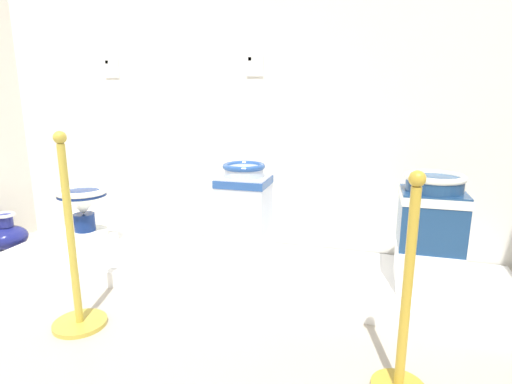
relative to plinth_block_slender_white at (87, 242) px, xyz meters
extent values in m
cube|color=silver|center=(1.18, 0.53, 1.44)|extent=(4.42, 0.06, 3.18)
cube|color=white|center=(1.18, 0.07, -0.10)|extent=(3.46, 0.81, 0.10)
cube|color=white|center=(0.00, 0.00, 0.00)|extent=(0.34, 0.30, 0.09)
cylinder|color=white|center=(0.00, 0.00, 0.07)|extent=(0.31, 0.31, 0.05)
cylinder|color=navy|center=(0.00, 0.00, 0.16)|extent=(0.15, 0.15, 0.13)
cone|color=white|center=(0.00, 0.00, 0.31)|extent=(0.35, 0.35, 0.17)
cylinder|color=navy|center=(0.00, 0.00, 0.37)|extent=(0.34, 0.34, 0.03)
torus|color=white|center=(0.00, 0.00, 0.39)|extent=(0.36, 0.36, 0.04)
cylinder|color=navy|center=(0.00, 0.00, 0.39)|extent=(0.25, 0.25, 0.01)
cube|color=white|center=(1.20, 0.08, 0.06)|extent=(0.34, 0.37, 0.20)
cube|color=silver|center=(1.20, 0.08, 0.35)|extent=(0.32, 0.29, 0.39)
cube|color=#264D97|center=(1.20, 0.08, 0.51)|extent=(0.33, 0.30, 0.05)
cylinder|color=silver|center=(1.20, 0.08, 0.58)|extent=(0.25, 0.25, 0.07)
torus|color=#264D97|center=(1.20, 0.08, 0.61)|extent=(0.28, 0.28, 0.04)
cube|color=white|center=(2.35, 0.02, 0.08)|extent=(0.34, 0.37, 0.25)
cube|color=navy|center=(2.35, 0.02, 0.37)|extent=(0.35, 0.33, 0.33)
cube|color=white|center=(2.35, 0.02, 0.50)|extent=(0.35, 0.34, 0.05)
cylinder|color=navy|center=(2.35, 0.02, 0.57)|extent=(0.31, 0.31, 0.08)
torus|color=white|center=(2.35, 0.02, 0.62)|extent=(0.33, 0.33, 0.04)
cube|color=white|center=(-0.01, 0.49, 1.27)|extent=(0.12, 0.01, 0.15)
cube|color=#5B9E4C|center=(-0.05, 0.49, 1.32)|extent=(0.02, 0.01, 0.02)
cube|color=white|center=(1.16, 0.49, 1.27)|extent=(0.12, 0.01, 0.15)
cube|color=slate|center=(1.12, 0.49, 1.31)|extent=(0.02, 0.01, 0.02)
cylinder|color=white|center=(-0.73, -0.01, -0.13)|extent=(0.16, 0.16, 0.03)
ellipsoid|color=navy|center=(-0.73, -0.01, -0.03)|extent=(0.30, 0.30, 0.18)
cylinder|color=navy|center=(-0.73, -0.01, 0.11)|extent=(0.11, 0.11, 0.09)
torus|color=white|center=(-0.73, -0.01, 0.16)|extent=(0.15, 0.15, 0.02)
cylinder|color=gold|center=(0.54, -0.77, -0.14)|extent=(0.28, 0.28, 0.02)
cylinder|color=gold|center=(0.54, -0.77, 0.35)|extent=(0.04, 0.04, 0.96)
sphere|color=gold|center=(0.54, -0.77, 0.86)|extent=(0.06, 0.06, 0.06)
cylinder|color=gold|center=(2.16, -0.83, 0.30)|extent=(0.04, 0.04, 0.86)
sphere|color=gold|center=(2.16, -0.83, 0.76)|extent=(0.06, 0.06, 0.06)
camera|label=1|loc=(1.99, -2.44, 1.06)|focal=28.90mm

